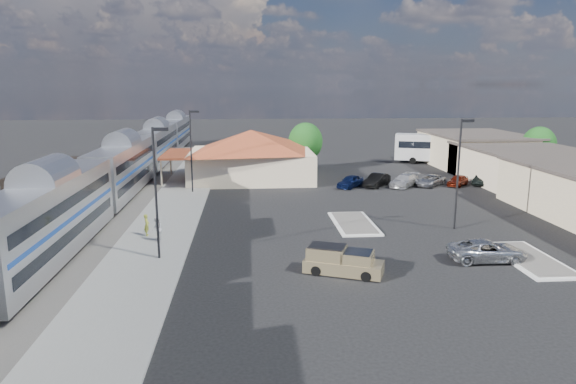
{
  "coord_description": "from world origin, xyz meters",
  "views": [
    {
      "loc": [
        -4.92,
        -39.6,
        11.66
      ],
      "look_at": [
        -1.59,
        2.51,
        2.8
      ],
      "focal_mm": 32.0,
      "sensor_mm": 36.0,
      "label": 1
    }
  ],
  "objects": [
    {
      "name": "ground",
      "position": [
        0.0,
        0.0,
        0.0
      ],
      "size": [
        280.0,
        280.0,
        0.0
      ],
      "primitive_type": "plane",
      "color": "black",
      "rests_on": "ground"
    },
    {
      "name": "railbed",
      "position": [
        -21.0,
        8.0,
        0.06
      ],
      "size": [
        16.0,
        100.0,
        0.12
      ],
      "primitive_type": "cube",
      "color": "#4C4944",
      "rests_on": "ground"
    },
    {
      "name": "platform",
      "position": [
        -12.0,
        6.0,
        0.09
      ],
      "size": [
        5.5,
        92.0,
        0.18
      ],
      "primitive_type": "cube",
      "color": "gray",
      "rests_on": "ground"
    },
    {
      "name": "passenger_train",
      "position": [
        -18.0,
        15.17,
        2.87
      ],
      "size": [
        3.0,
        104.0,
        5.55
      ],
      "color": "silver",
      "rests_on": "ground"
    },
    {
      "name": "freight_cars",
      "position": [
        -24.0,
        10.76,
        1.93
      ],
      "size": [
        2.8,
        46.0,
        4.0
      ],
      "color": "black",
      "rests_on": "ground"
    },
    {
      "name": "station_depot",
      "position": [
        -4.56,
        24.0,
        3.13
      ],
      "size": [
        18.35,
        12.24,
        6.2
      ],
      "color": "beige",
      "rests_on": "ground"
    },
    {
      "name": "buildings_east",
      "position": [
        28.0,
        14.28,
        2.27
      ],
      "size": [
        14.4,
        51.4,
        4.8
      ],
      "color": "#C6B28C",
      "rests_on": "ground"
    },
    {
      "name": "traffic_island_south",
      "position": [
        4.0,
        2.0,
        0.1
      ],
      "size": [
        3.3,
        7.5,
        0.21
      ],
      "color": "silver",
      "rests_on": "ground"
    },
    {
      "name": "traffic_island_north",
      "position": [
        14.0,
        -8.0,
        0.1
      ],
      "size": [
        3.3,
        7.5,
        0.21
      ],
      "color": "silver",
      "rests_on": "ground"
    },
    {
      "name": "lamp_plat_s",
      "position": [
        -10.9,
        -6.0,
        5.34
      ],
      "size": [
        1.08,
        0.25,
        9.0
      ],
      "color": "black",
      "rests_on": "ground"
    },
    {
      "name": "lamp_plat_n",
      "position": [
        -10.9,
        16.0,
        5.34
      ],
      "size": [
        1.08,
        0.25,
        9.0
      ],
      "color": "black",
      "rests_on": "ground"
    },
    {
      "name": "lamp_lot",
      "position": [
        12.1,
        0.0,
        5.34
      ],
      "size": [
        1.08,
        0.25,
        9.0
      ],
      "color": "black",
      "rests_on": "ground"
    },
    {
      "name": "tree_east_c",
      "position": [
        34.0,
        26.0,
        3.76
      ],
      "size": [
        4.41,
        4.41,
        6.21
      ],
      "color": "#382314",
      "rests_on": "ground"
    },
    {
      "name": "tree_depot",
      "position": [
        3.0,
        30.0,
        4.02
      ],
      "size": [
        4.71,
        4.71,
        6.63
      ],
      "color": "#382314",
      "rests_on": "ground"
    },
    {
      "name": "pickup_truck",
      "position": [
        0.96,
        -9.5,
        0.8
      ],
      "size": [
        5.18,
        3.51,
        1.68
      ],
      "rotation": [
        0.0,
        0.0,
        1.18
      ],
      "color": "tan",
      "rests_on": "ground"
    },
    {
      "name": "suv",
      "position": [
        11.05,
        -7.85,
        0.72
      ],
      "size": [
        5.24,
        2.54,
        1.44
      ],
      "primitive_type": "imported",
      "rotation": [
        0.0,
        0.0,
        1.54
      ],
      "color": "#A6A9AE",
      "rests_on": "ground"
    },
    {
      "name": "coach_bus",
      "position": [
        24.0,
        34.69,
        2.5
      ],
      "size": [
        13.72,
        7.34,
        4.34
      ],
      "rotation": [
        0.0,
        0.0,
        1.22
      ],
      "color": "white",
      "rests_on": "ground"
    },
    {
      "name": "person_a",
      "position": [
        -12.79,
        -0.63,
        1.04
      ],
      "size": [
        0.48,
        0.67,
        1.71
      ],
      "primitive_type": "imported",
      "rotation": [
        0.0,
        0.0,
        1.69
      ],
      "color": "#AFB638",
      "rests_on": "platform"
    },
    {
      "name": "person_b",
      "position": [
        -11.76,
        -2.13,
        1.11
      ],
      "size": [
        0.92,
        1.06,
        1.85
      ],
      "primitive_type": "imported",
      "rotation": [
        0.0,
        0.0,
        -1.3
      ],
      "color": "silver",
      "rests_on": "platform"
    },
    {
      "name": "parked_car_a",
      "position": [
        6.85,
        17.78,
        0.71
      ],
      "size": [
        3.96,
        4.27,
        1.42
      ],
      "primitive_type": "imported",
      "rotation": [
        0.0,
        0.0,
        -0.69
      ],
      "color": "#0C1740",
      "rests_on": "ground"
    },
    {
      "name": "parked_car_b",
      "position": [
        10.05,
        18.08,
        0.76
      ],
      "size": [
        4.07,
        4.62,
        1.51
      ],
      "primitive_type": "imported",
      "rotation": [
        0.0,
        0.0,
        -0.66
      ],
      "color": "black",
      "rests_on": "ground"
    },
    {
      "name": "parked_car_c",
      "position": [
        13.25,
        17.78,
        0.72
      ],
      "size": [
        4.76,
        5.13,
        1.45
      ],
      "primitive_type": "imported",
      "rotation": [
        0.0,
        0.0,
        -0.7
      ],
      "color": "silver",
      "rests_on": "ground"
    },
    {
      "name": "parked_car_d",
      "position": [
        16.45,
        18.08,
        0.64
      ],
      "size": [
        4.72,
        4.72,
        1.27
      ],
      "primitive_type": "imported",
      "rotation": [
        0.0,
        0.0,
        -0.78
      ],
      "color": "gray",
      "rests_on": "ground"
    },
    {
      "name": "parked_car_e",
      "position": [
        19.65,
        17.78,
        0.65
      ],
      "size": [
        3.68,
        3.87,
        1.3
      ],
      "primitive_type": "imported",
      "rotation": [
        0.0,
        0.0,
        -0.73
      ],
      "color": "maroon",
      "rests_on": "ground"
    },
    {
      "name": "parked_car_f",
      "position": [
        22.85,
        18.08,
        0.71
      ],
      "size": [
        3.88,
        4.25,
        1.41
      ],
      "primitive_type": "imported",
      "rotation": [
        0.0,
        0.0,
        -0.69
      ],
      "color": "black",
      "rests_on": "ground"
    }
  ]
}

